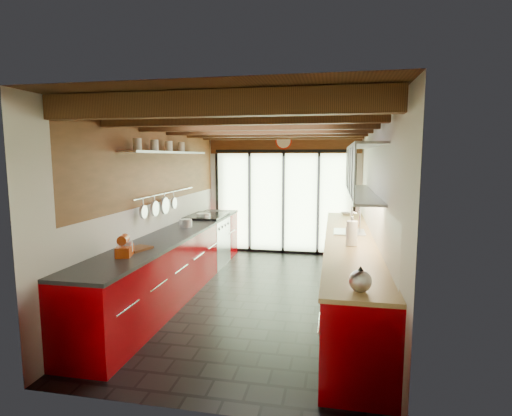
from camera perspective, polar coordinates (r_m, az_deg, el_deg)
name	(u,v)px	position (r m, az deg, el deg)	size (l,w,h in m)	color
ground	(260,296)	(6.02, 0.54, -12.40)	(5.50, 5.50, 0.00)	black
room_shell	(260,184)	(5.68, 0.56, 3.50)	(5.50, 5.50, 5.50)	silver
ceiling_beams	(265,128)	(6.06, 1.24, 11.39)	(3.14, 5.06, 4.90)	#593316
glass_door	(284,175)	(8.34, 3.95, 4.75)	(2.95, 0.10, 2.90)	#C6EAAD
left_counter	(178,261)	(6.24, -11.15, -7.42)	(0.68, 5.00, 0.92)	#930004
range_stove	(207,241)	(7.56, -6.99, -4.66)	(0.66, 0.90, 0.97)	silver
right_counter	(349,270)	(5.80, 13.17, -8.60)	(0.68, 5.00, 0.92)	#930004
sink_assembly	(350,230)	(6.07, 13.30, -3.04)	(0.45, 0.52, 0.43)	silver
upper_cabinets_right	(363,170)	(5.89, 14.99, 5.30)	(0.34, 3.00, 3.00)	silver
left_wall_fixtures	(167,167)	(6.24, -12.61, 5.76)	(0.28, 2.60, 0.96)	silver
stand_mixer	(125,247)	(4.77, -18.23, -5.36)	(0.22, 0.30, 0.25)	#C4400F
pot_large	(186,223)	(6.45, -10.01, -2.14)	(0.20, 0.20, 0.13)	silver
pot_small	(203,216)	(7.28, -7.51, -1.14)	(0.25, 0.25, 0.10)	silver
cutting_board	(138,249)	(5.04, -16.55, -5.60)	(0.23, 0.32, 0.03)	brown
kettle	(360,280)	(3.48, 14.68, -9.86)	(0.25, 0.26, 0.22)	silver
paper_towel	(352,234)	(5.16, 13.52, -3.57)	(0.16, 0.16, 0.37)	white
soap_bottle	(350,229)	(5.76, 13.26, -2.98)	(0.09, 0.09, 0.20)	silver
bowl	(346,213)	(7.90, 12.68, -0.77)	(0.19, 0.19, 0.05)	silver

